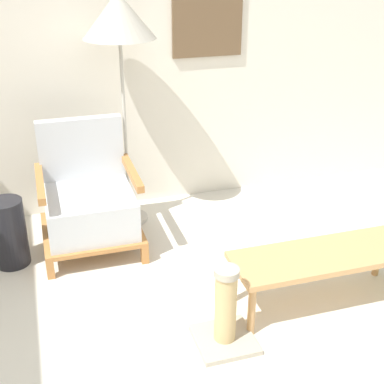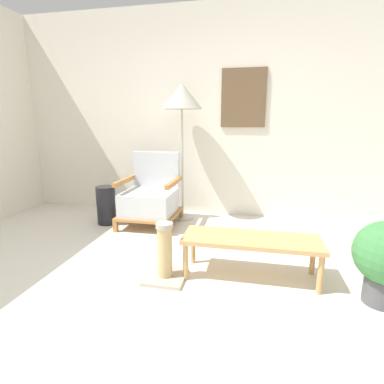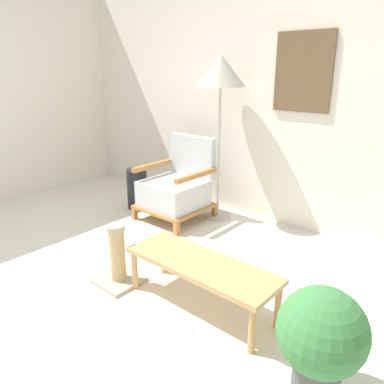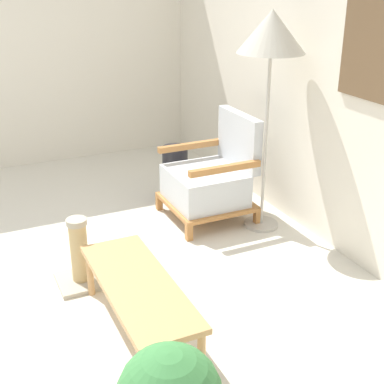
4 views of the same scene
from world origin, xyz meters
TOP-DOWN VIEW (x-y plane):
  - wall_back at (0.00, 2.39)m, footprint 8.00×0.09m
  - armchair at (-0.57, 1.75)m, footprint 0.68×0.67m
  - floor_lamp at (-0.23, 2.06)m, footprint 0.51×0.51m
  - coffee_table at (0.68, 0.66)m, footprint 1.10×0.39m
  - vase at (-1.12, 1.67)m, footprint 0.24×0.24m
  - scratching_post at (-0.00, 0.49)m, footprint 0.32×0.32m

SIDE VIEW (x-z plane):
  - scratching_post at x=0.00m, z-range -0.06..0.42m
  - vase at x=-1.12m, z-range 0.00..0.48m
  - coffee_table at x=0.68m, z-range 0.13..0.48m
  - armchair at x=-0.57m, z-range -0.10..0.78m
  - wall_back at x=0.00m, z-range 0.00..2.70m
  - floor_lamp at x=-0.23m, z-range 0.66..2.37m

